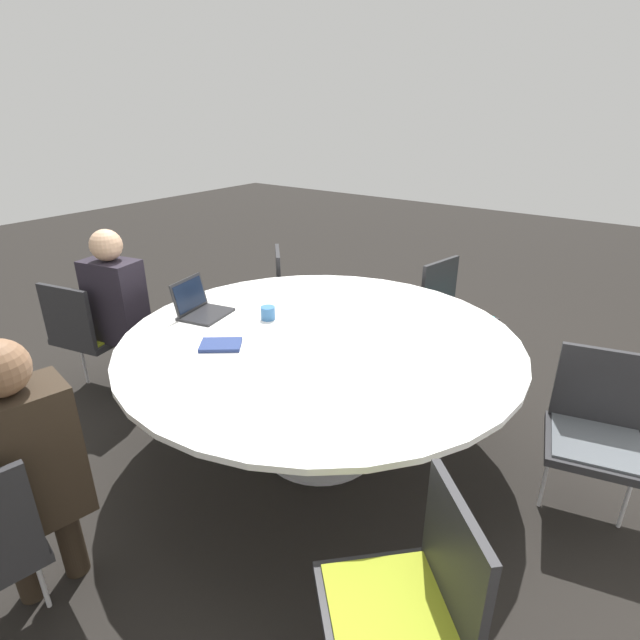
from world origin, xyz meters
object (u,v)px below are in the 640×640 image
at_px(chair_4, 452,309).
at_px(chair_5, 294,291).
at_px(chair_3, 598,426).
at_px(coffee_cup, 268,313).
at_px(laptop, 199,306).
at_px(chair_2, 411,596).
at_px(spiral_notebook, 221,345).
at_px(chair_0, 87,329).
at_px(person_1, 25,462).
at_px(person_0, 118,304).

height_order(chair_4, chair_5, same).
distance_m(chair_3, chair_4, 1.52).
bearing_deg(chair_3, coffee_cup, -1.25).
xyz_separation_m(chair_5, coffee_cup, (0.98, 0.60, 0.28)).
bearing_deg(coffee_cup, laptop, -63.77).
bearing_deg(chair_2, laptop, 21.88).
bearing_deg(chair_3, spiral_notebook, 11.69).
distance_m(chair_4, chair_5, 1.26).
xyz_separation_m(chair_0, chair_4, (-1.82, 1.85, 0.00)).
bearing_deg(chair_4, coffee_cup, -12.34).
distance_m(chair_5, laptop, 1.22).
relative_size(chair_0, person_1, 0.71).
bearing_deg(chair_3, chair_0, 2.07).
height_order(chair_2, chair_3, same).
bearing_deg(chair_3, person_1, 34.81).
relative_size(chair_0, coffee_cup, 9.93).
bearing_deg(chair_5, chair_0, -66.77).
bearing_deg(coffee_cup, person_0, -72.97).
bearing_deg(laptop, person_0, 88.76).
height_order(laptop, coffee_cup, laptop).
distance_m(chair_0, chair_5, 1.58).
xyz_separation_m(person_0, coffee_cup, (-0.32, 1.04, 0.08)).
bearing_deg(chair_0, laptop, 4.25).
height_order(chair_2, coffee_cup, chair_2).
relative_size(chair_4, coffee_cup, 9.93).
bearing_deg(chair_4, chair_3, 59.94).
relative_size(chair_2, chair_3, 1.00).
bearing_deg(spiral_notebook, person_1, 3.35).
bearing_deg(coffee_cup, spiral_notebook, 5.94).
distance_m(chair_3, spiral_notebook, 1.89).
bearing_deg(coffee_cup, chair_3, 101.98).
relative_size(chair_3, spiral_notebook, 3.26).
bearing_deg(person_0, chair_4, 33.49).
relative_size(chair_0, laptop, 2.55).
xyz_separation_m(chair_4, spiral_notebook, (1.79, -0.55, 0.25)).
bearing_deg(laptop, chair_2, -125.52).
relative_size(chair_4, laptop, 2.55).
height_order(person_1, coffee_cup, person_1).
xyz_separation_m(chair_2, spiral_notebook, (-0.54, -1.39, 0.25)).
bearing_deg(person_0, coffee_cup, 4.58).
xyz_separation_m(chair_0, spiral_notebook, (-0.03, 1.30, 0.25)).
distance_m(chair_0, chair_3, 3.11).
bearing_deg(chair_5, coffee_cup, -10.62).
bearing_deg(person_1, chair_4, 0.88).
bearing_deg(spiral_notebook, chair_5, -155.34).
relative_size(chair_2, person_0, 0.71).
height_order(spiral_notebook, coffee_cup, coffee_cup).
bearing_deg(spiral_notebook, chair_2, 68.71).
height_order(chair_0, person_1, person_1).
bearing_deg(chair_4, chair_0, -34.33).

